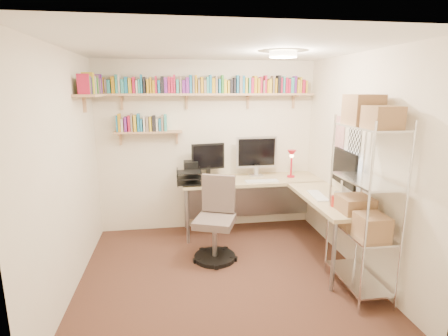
# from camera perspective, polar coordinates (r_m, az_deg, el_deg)

# --- Properties ---
(ground) EXTENTS (3.20, 3.20, 0.00)m
(ground) POSITION_cam_1_polar(r_m,az_deg,el_deg) (4.23, -0.25, -16.90)
(ground) COLOR #41261C
(ground) RESTS_ON ground
(room_shell) EXTENTS (3.24, 3.04, 2.52)m
(room_shell) POSITION_cam_1_polar(r_m,az_deg,el_deg) (3.72, -0.21, 4.35)
(room_shell) COLOR beige
(room_shell) RESTS_ON ground
(wall_shelves) EXTENTS (3.12, 1.09, 0.80)m
(wall_shelves) POSITION_cam_1_polar(r_m,az_deg,el_deg) (4.94, -7.34, 11.95)
(wall_shelves) COLOR tan
(wall_shelves) RESTS_ON ground
(corner_desk) EXTENTS (2.18, 2.08, 1.42)m
(corner_desk) POSITION_cam_1_polar(r_m,az_deg,el_deg) (4.89, 6.32, -2.56)
(corner_desk) COLOR tan
(corner_desk) RESTS_ON ground
(office_chair) EXTENTS (0.60, 0.60, 1.04)m
(office_chair) POSITION_cam_1_polar(r_m,az_deg,el_deg) (4.42, -1.34, -9.23)
(office_chair) COLOR black
(office_chair) RESTS_ON ground
(wire_rack) EXTENTS (0.40, 0.80, 2.04)m
(wire_rack) POSITION_cam_1_polar(r_m,az_deg,el_deg) (3.76, 21.93, -1.31)
(wire_rack) COLOR silver
(wire_rack) RESTS_ON ground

